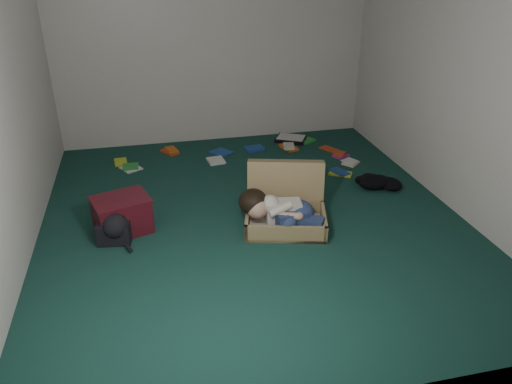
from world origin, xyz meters
name	(u,v)px	position (x,y,z in m)	size (l,w,h in m)	color
floor	(253,217)	(0.00, 0.00, 0.00)	(4.50, 4.50, 0.00)	#153D35
wall_back	(213,41)	(0.00, 2.25, 1.30)	(4.50, 4.50, 0.00)	silver
wall_front	(356,206)	(0.00, -2.25, 1.30)	(4.50, 4.50, 0.00)	silver
wall_left	(3,101)	(-2.00, 0.00, 1.30)	(4.50, 4.50, 0.00)	silver
wall_right	(459,74)	(2.00, 0.00, 1.30)	(4.50, 4.50, 0.00)	silver
suitcase	(285,206)	(0.29, -0.14, 0.16)	(0.91, 0.89, 0.55)	#9F8657
person	(280,211)	(0.19, -0.30, 0.21)	(0.76, 0.54, 0.34)	silver
maroon_bin	(122,215)	(-1.23, 0.02, 0.17)	(0.59, 0.52, 0.34)	#4B0F19
backpack	(114,231)	(-1.30, -0.16, 0.11)	(0.36, 0.29, 0.22)	black
clothing_pile	(377,179)	(1.51, 0.42, 0.07)	(0.42, 0.34, 0.13)	black
paper_tray	(291,139)	(0.97, 1.95, 0.03)	(0.48, 0.45, 0.06)	black
book_scatter	(256,156)	(0.38, 1.50, 0.01)	(2.94, 1.37, 0.02)	#C2D725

